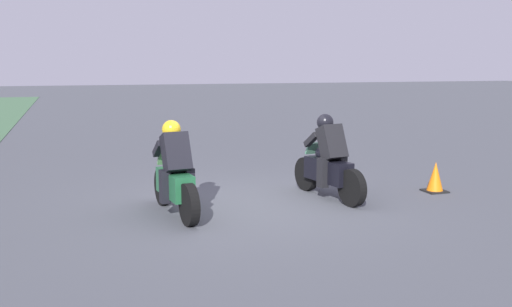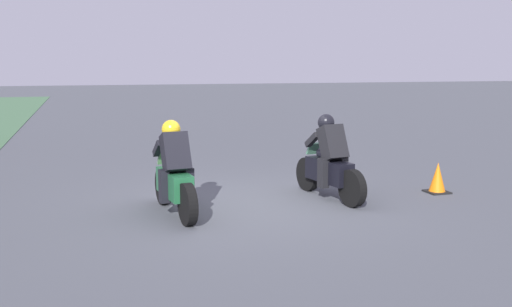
% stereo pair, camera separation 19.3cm
% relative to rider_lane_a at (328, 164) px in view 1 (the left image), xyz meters
% --- Properties ---
extents(ground_plane, '(120.00, 120.00, 0.00)m').
position_rel_rider_lane_a_xyz_m(ground_plane, '(-0.07, 1.50, -0.62)').
color(ground_plane, '#494D53').
extents(rider_lane_a, '(2.04, 0.61, 1.51)m').
position_rel_rider_lane_a_xyz_m(rider_lane_a, '(0.00, 0.00, 0.00)').
color(rider_lane_a, black).
rests_on(rider_lane_a, ground_plane).
extents(rider_lane_b, '(2.04, 0.58, 1.51)m').
position_rel_rider_lane_a_xyz_m(rider_lane_b, '(-0.26, 2.81, 0.00)').
color(rider_lane_b, black).
rests_on(rider_lane_b, ground_plane).
extents(traffic_cone, '(0.40, 0.40, 0.57)m').
position_rel_rider_lane_a_xyz_m(traffic_cone, '(-0.20, -2.13, -0.36)').
color(traffic_cone, black).
rests_on(traffic_cone, ground_plane).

